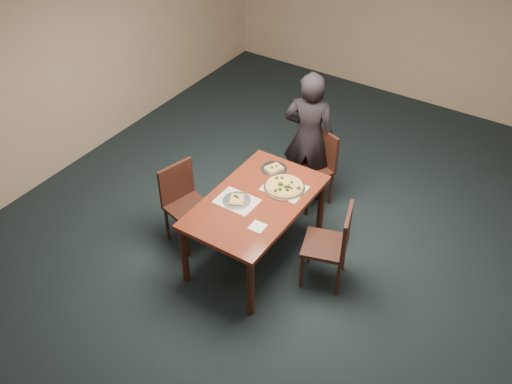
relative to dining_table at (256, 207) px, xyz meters
The scene contains 13 objects.
ground 0.67m from the dining_table, 53.02° to the left, with size 8.00×8.00×0.00m, color black.
room_shell 1.09m from the dining_table, 53.02° to the left, with size 8.00×8.00×8.00m.
dining_table is the anchor object (origin of this frame).
chair_far 1.17m from the dining_table, 86.93° to the left, with size 0.55×0.55×0.91m.
chair_left 0.82m from the dining_table, 167.66° to the right, with size 0.51×0.51×0.91m.
chair_right 0.84m from the dining_table, ahead, with size 0.53×0.53×0.91m.
diner 1.21m from the dining_table, 93.39° to the left, with size 0.58×0.38×1.60m, color black.
placemat_main 0.36m from the dining_table, 66.03° to the left, with size 0.42×0.32×0.00m, color white.
placemat_near 0.21m from the dining_table, 141.51° to the right, with size 0.40×0.30×0.00m, color white.
pizza_pan 0.36m from the dining_table, 65.77° to the left, with size 0.42×0.42×0.07m.
slice_plate_near 0.22m from the dining_table, 141.80° to the right, with size 0.28×0.28×0.06m.
slice_plate_far 0.55m from the dining_table, 102.66° to the left, with size 0.28×0.28×0.06m.
napkin 0.41m from the dining_table, 54.73° to the right, with size 0.14×0.14×0.01m, color white.
Camera 1 is at (2.28, -3.76, 4.33)m, focal length 40.00 mm.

